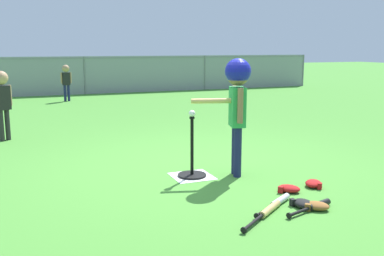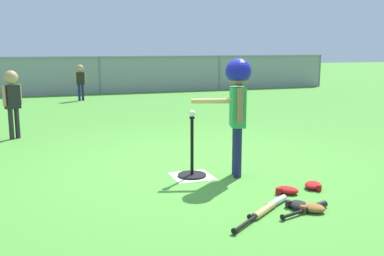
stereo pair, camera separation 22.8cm
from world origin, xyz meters
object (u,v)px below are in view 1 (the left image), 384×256
(glove_by_plate, at_px, (289,189))
(glove_tossed_aside, at_px, (316,206))
(batting_tee, at_px, (192,167))
(glove_outfield_drop, at_px, (303,204))
(batter_child, at_px, (237,93))
(glove_near_bats, at_px, (314,183))
(spare_bat_silver, at_px, (277,203))
(spare_bat_black, at_px, (315,206))
(baseball_on_tee, at_px, (192,114))
(fielder_deep_center, at_px, (2,96))
(spare_bat_wood, at_px, (267,212))
(fielder_deep_right, at_px, (66,78))

(glove_by_plate, relative_size, glove_tossed_aside, 1.01)
(batting_tee, xyz_separation_m, glove_outfield_drop, (0.56, -1.27, -0.07))
(batter_child, bearing_deg, glove_near_bats, -51.01)
(spare_bat_silver, height_order, spare_bat_black, same)
(baseball_on_tee, distance_m, spare_bat_silver, 1.39)
(batting_tee, bearing_deg, glove_by_plate, -51.27)
(batter_child, xyz_separation_m, glove_outfield_drop, (0.09, -1.14, -0.90))
(fielder_deep_center, relative_size, glove_by_plate, 3.96)
(baseball_on_tee, bearing_deg, spare_bat_wood, -82.83)
(batter_child, distance_m, spare_bat_silver, 1.36)
(baseball_on_tee, relative_size, batter_child, 0.06)
(batter_child, height_order, spare_bat_silver, batter_child)
(baseball_on_tee, distance_m, glove_tossed_aside, 1.65)
(spare_bat_wood, distance_m, glove_by_plate, 0.69)
(fielder_deep_center, distance_m, spare_bat_wood, 4.73)
(spare_bat_black, relative_size, glove_by_plate, 2.05)
(batter_child, height_order, fielder_deep_right, batter_child)
(batting_tee, bearing_deg, fielder_deep_right, 93.56)
(batting_tee, relative_size, spare_bat_silver, 1.20)
(batting_tee, bearing_deg, glove_tossed_aside, -64.87)
(spare_bat_black, bearing_deg, glove_by_plate, 82.78)
(glove_near_bats, bearing_deg, glove_tossed_aside, -125.25)
(spare_bat_wood, bearing_deg, fielder_deep_center, 116.89)
(batter_child, distance_m, glove_tossed_aside, 1.53)
(fielder_deep_right, xyz_separation_m, glove_by_plate, (1.17, -8.58, -0.59))
(glove_by_plate, bearing_deg, spare_bat_black, -97.22)
(fielder_deep_right, bearing_deg, spare_bat_silver, -84.52)
(batting_tee, height_order, glove_near_bats, batting_tee)
(spare_bat_black, xyz_separation_m, glove_by_plate, (0.06, 0.50, 0.01))
(fielder_deep_right, height_order, glove_tossed_aside, fielder_deep_right)
(spare_bat_wood, xyz_separation_m, spare_bat_black, (0.46, -0.05, 0.00))
(spare_bat_wood, bearing_deg, glove_near_bats, 29.63)
(glove_by_plate, relative_size, glove_near_bats, 1.00)
(batting_tee, distance_m, batter_child, 0.96)
(spare_bat_silver, height_order, glove_outfield_drop, glove_outfield_drop)
(glove_tossed_aside, relative_size, glove_outfield_drop, 1.20)
(baseball_on_tee, distance_m, fielder_deep_center, 3.48)
(fielder_deep_center, distance_m, glove_outfield_drop, 4.90)
(batting_tee, distance_m, glove_by_plate, 1.11)
(batting_tee, bearing_deg, glove_near_bats, -38.59)
(batting_tee, xyz_separation_m, glove_near_bats, (1.03, -0.82, -0.07))
(batting_tee, relative_size, fielder_deep_center, 0.63)
(spare_bat_silver, distance_m, glove_by_plate, 0.43)
(spare_bat_silver, relative_size, spare_bat_wood, 0.91)
(fielder_deep_right, distance_m, spare_bat_silver, 8.92)
(batting_tee, height_order, spare_bat_wood, batting_tee)
(batting_tee, xyz_separation_m, baseball_on_tee, (0.00, 0.00, 0.60))
(batter_child, distance_m, fielder_deep_center, 3.88)
(baseball_on_tee, distance_m, glove_outfield_drop, 1.55)
(batting_tee, distance_m, spare_bat_black, 1.50)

